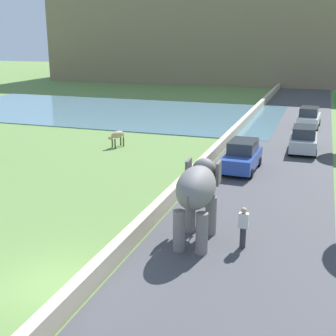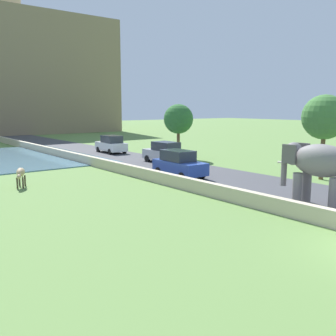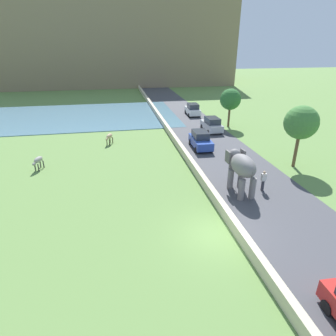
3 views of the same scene
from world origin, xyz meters
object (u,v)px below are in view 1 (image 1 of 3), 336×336
car_silver (304,140)px  cow_tan (117,135)px  elephant (197,191)px  car_white (309,118)px  person_beside_elephant (243,227)px  car_blue (242,156)px

car_silver → cow_tan: 12.77m
elephant → car_white: bearing=82.6°
cow_tan → car_silver: bearing=11.6°
person_beside_elephant → cow_tan: (-11.14, 13.14, -0.04)m
car_blue → elephant: bearing=-90.1°
person_beside_elephant → car_white: bearing=86.8°
elephant → person_beside_elephant: size_ratio=2.15×
car_blue → car_white: bearing=77.8°
car_blue → car_white: same height
car_white → elephant: bearing=-97.4°
cow_tan → car_blue: bearing=-18.4°
car_blue → person_beside_elephant: bearing=-79.9°
car_white → cow_tan: (-12.51, -11.46, -0.06)m
car_silver → car_blue: bearing=-119.0°
car_silver → person_beside_elephant: bearing=-95.0°
car_white → person_beside_elephant: bearing=-93.2°
person_beside_elephant → car_white: car_white is taller
elephant → person_beside_elephant: bearing=-4.5°
elephant → person_beside_elephant: 2.14m
person_beside_elephant → car_white: size_ratio=0.40×
car_blue → cow_tan: 9.87m
car_silver → car_white: size_ratio=0.99×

